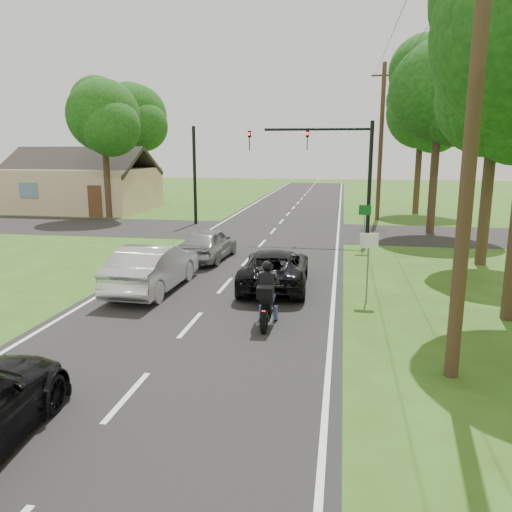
# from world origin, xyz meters

# --- Properties ---
(ground) EXTENTS (140.00, 140.00, 0.00)m
(ground) POSITION_xyz_m (0.00, 0.00, 0.00)
(ground) COLOR #324E16
(ground) RESTS_ON ground
(road) EXTENTS (8.00, 100.00, 0.01)m
(road) POSITION_xyz_m (0.00, 10.00, 0.01)
(road) COLOR black
(road) RESTS_ON ground
(cross_road) EXTENTS (60.00, 7.00, 0.01)m
(cross_road) POSITION_xyz_m (0.00, 16.00, 0.01)
(cross_road) COLOR black
(cross_road) RESTS_ON ground
(motorcycle_rider) EXTENTS (0.57, 2.01, 1.73)m
(motorcycle_rider) POSITION_xyz_m (2.00, 0.39, 0.68)
(motorcycle_rider) COLOR black
(motorcycle_rider) RESTS_ON ground
(dark_suv) EXTENTS (2.37, 4.76, 1.29)m
(dark_suv) POSITION_xyz_m (1.71, 4.16, 0.66)
(dark_suv) COLOR black
(dark_suv) RESTS_ON road
(silver_sedan) EXTENTS (1.76, 4.73, 1.54)m
(silver_sedan) POSITION_xyz_m (-2.20, 3.05, 0.78)
(silver_sedan) COLOR silver
(silver_sedan) RESTS_ON road
(silver_suv) EXTENTS (1.88, 4.13, 1.38)m
(silver_suv) POSITION_xyz_m (-1.64, 7.91, 0.70)
(silver_suv) COLOR #96989D
(silver_suv) RESTS_ON road
(traffic_signal) EXTENTS (6.38, 0.44, 6.00)m
(traffic_signal) POSITION_xyz_m (3.34, 14.00, 4.14)
(traffic_signal) COLOR black
(traffic_signal) RESTS_ON ground
(signal_pole_far) EXTENTS (0.20, 0.20, 6.00)m
(signal_pole_far) POSITION_xyz_m (-5.20, 18.00, 3.00)
(signal_pole_far) COLOR black
(signal_pole_far) RESTS_ON ground
(utility_pole_near) EXTENTS (1.60, 0.28, 10.00)m
(utility_pole_near) POSITION_xyz_m (6.20, -2.00, 5.08)
(utility_pole_near) COLOR #4A3422
(utility_pole_near) RESTS_ON ground
(utility_pole_far) EXTENTS (1.60, 0.28, 10.00)m
(utility_pole_far) POSITION_xyz_m (6.20, 22.00, 5.08)
(utility_pole_far) COLOR #4A3422
(utility_pole_far) RESTS_ON ground
(sign_white) EXTENTS (0.55, 0.07, 2.12)m
(sign_white) POSITION_xyz_m (4.70, 2.98, 1.60)
(sign_white) COLOR slate
(sign_white) RESTS_ON ground
(sign_green) EXTENTS (0.55, 0.07, 2.12)m
(sign_green) POSITION_xyz_m (4.90, 10.98, 1.60)
(sign_green) COLOR slate
(sign_green) RESTS_ON ground
(tree_row_c) EXTENTS (4.80, 4.65, 8.76)m
(tree_row_c) POSITION_xyz_m (9.75, 8.80, 6.23)
(tree_row_c) COLOR #332316
(tree_row_c) RESTS_ON ground
(tree_row_d) EXTENTS (5.76, 5.58, 10.45)m
(tree_row_d) POSITION_xyz_m (9.10, 16.76, 7.43)
(tree_row_d) COLOR #332316
(tree_row_d) RESTS_ON ground
(tree_row_e) EXTENTS (5.28, 5.12, 9.61)m
(tree_row_e) POSITION_xyz_m (9.48, 25.78, 6.83)
(tree_row_e) COLOR #332316
(tree_row_e) RESTS_ON ground
(tree_left_near) EXTENTS (5.12, 4.96, 9.22)m
(tree_left_near) POSITION_xyz_m (-11.73, 19.78, 6.53)
(tree_left_near) COLOR #332316
(tree_left_near) RESTS_ON ground
(tree_left_far) EXTENTS (5.76, 5.58, 10.14)m
(tree_left_far) POSITION_xyz_m (-13.70, 29.76, 7.13)
(tree_left_far) COLOR #332316
(tree_left_far) RESTS_ON ground
(house) EXTENTS (10.20, 8.00, 4.84)m
(house) POSITION_xyz_m (-16.00, 24.00, 1.77)
(house) COLOR tan
(house) RESTS_ON ground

